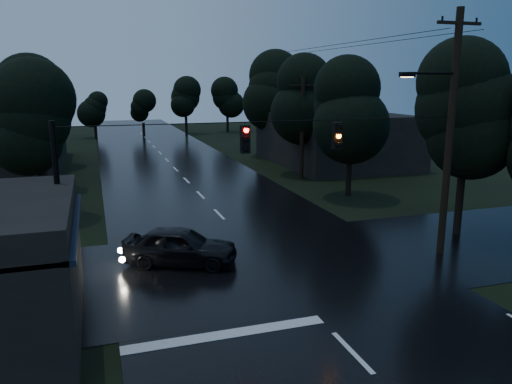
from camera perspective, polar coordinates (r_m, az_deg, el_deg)
main_road at (r=37.09m, az=-7.95°, el=1.28°), size 12.00×120.00×0.02m
cross_street at (r=20.24m, az=1.28°, el=-8.29°), size 60.00×9.00×0.02m
building_far_right at (r=44.98m, az=8.94°, el=6.07°), size 10.00×14.00×4.40m
utility_pole_main at (r=21.78m, az=21.13°, el=6.61°), size 3.50×0.30×10.00m
utility_pole_far at (r=36.99m, az=5.29°, el=7.39°), size 2.00×0.30×7.50m
anchor_pole_left at (r=17.40m, az=-21.51°, el=-2.33°), size 0.18×0.18×6.00m
span_signals at (r=18.27m, az=4.07°, el=6.37°), size 15.00×0.37×1.12m
tree_corner_near at (r=24.92m, az=23.06°, el=8.81°), size 4.48×4.48×9.44m
tree_left_a at (r=28.04m, az=-23.78°, el=7.52°), size 3.92×3.92×8.26m
tree_left_b at (r=36.02m, az=-23.62°, el=9.04°), size 4.20×4.20×8.85m
tree_left_c at (r=46.02m, az=-23.30°, el=10.10°), size 4.48×4.48×9.44m
tree_right_a at (r=31.79m, az=10.86°, el=9.52°), size 4.20×4.20×8.85m
tree_right_b at (r=39.21m, az=5.96°, el=10.77°), size 4.48×4.48×9.44m
tree_right_c at (r=48.71m, az=1.77°, el=11.62°), size 4.76×4.76×10.03m
car at (r=20.23m, az=-8.65°, el=-6.13°), size 4.87×3.49×1.54m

